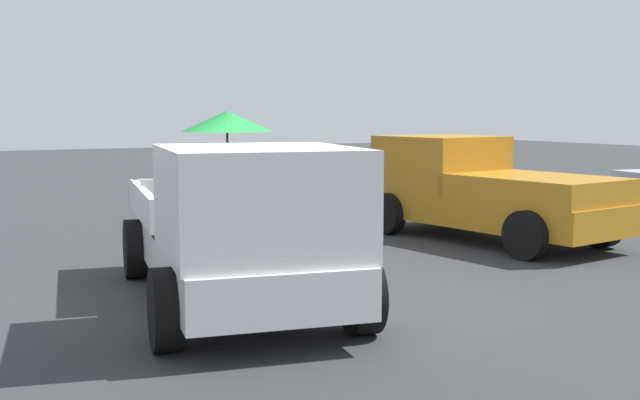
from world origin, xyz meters
The scene contains 3 objects.
ground_plane centered at (0.00, 0.00, 0.00)m, with size 80.00×80.00×0.00m, color #2D3033.
pickup_truck_main centered at (0.41, -0.07, 0.97)m, with size 5.31×3.01×2.26m.
pickup_truck_far centered at (-2.29, 5.64, 0.87)m, with size 5.00×2.69×1.80m.
Camera 1 is at (8.67, -3.50, 2.25)m, focal length 44.76 mm.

